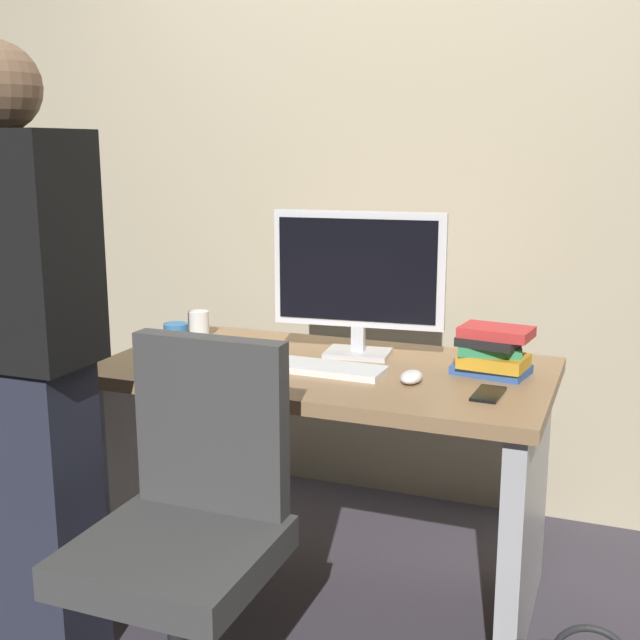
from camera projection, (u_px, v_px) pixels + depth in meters
name	position (u px, v px, depth m)	size (l,w,h in m)	color
ground_plane	(326.00, 585.00, 2.61)	(9.00, 9.00, 0.00)	#3D3842
wall_back	(404.00, 116.00, 3.04)	(6.40, 0.10, 3.00)	tan
desk	(326.00, 438.00, 2.50)	(1.35, 0.72, 0.74)	#93704C
office_chair	(188.00, 557.00, 1.93)	(0.52, 0.52, 0.94)	black
person_at_desk	(18.00, 364.00, 2.08)	(0.40, 0.24, 1.64)	#262838
monitor	(358.00, 276.00, 2.50)	(0.54, 0.16, 0.46)	silver
keyboard	(313.00, 367.00, 2.39)	(0.43, 0.13, 0.02)	white
mouse	(411.00, 377.00, 2.26)	(0.06, 0.10, 0.03)	white
cup_near_keyboard	(176.00, 340.00, 2.55)	(0.08, 0.08, 0.10)	#3372B2
cup_by_monitor	(199.00, 324.00, 2.80)	(0.07, 0.07, 0.09)	silver
book_stack	(493.00, 351.00, 2.33)	(0.23, 0.19, 0.14)	#3359A5
cell_phone	(488.00, 394.00, 2.15)	(0.07, 0.14, 0.01)	black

